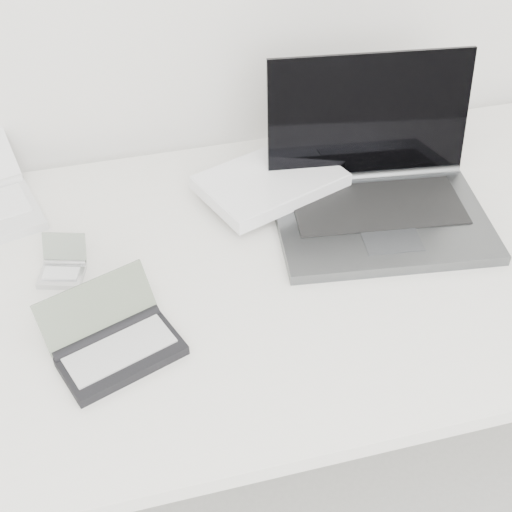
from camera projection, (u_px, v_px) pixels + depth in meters
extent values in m
cube|color=white|center=(266.00, 270.00, 1.29)|extent=(1.60, 0.80, 0.03)
cylinder|color=silver|center=(498.00, 235.00, 1.93)|extent=(0.04, 0.04, 0.70)
cube|color=#505255|center=(382.00, 223.00, 1.35)|extent=(0.43, 0.32, 0.02)
cube|color=black|center=(378.00, 206.00, 1.37)|extent=(0.34, 0.19, 0.00)
cube|color=black|center=(369.00, 117.00, 1.38)|extent=(0.40, 0.10, 0.25)
cylinder|color=#505255|center=(365.00, 177.00, 1.44)|extent=(0.39, 0.07, 0.02)
cube|color=#3D3F42|center=(392.00, 240.00, 1.30)|extent=(0.11, 0.08, 0.00)
cube|color=white|center=(271.00, 181.00, 1.41)|extent=(0.31, 0.26, 0.03)
cube|color=white|center=(271.00, 175.00, 1.40)|extent=(0.31, 0.25, 0.00)
cube|color=silver|center=(62.00, 276.00, 1.25)|extent=(0.09, 0.08, 0.01)
cube|color=silver|center=(61.00, 273.00, 1.24)|extent=(0.07, 0.05, 0.00)
cube|color=gray|center=(64.00, 247.00, 1.26)|extent=(0.08, 0.05, 0.05)
cylinder|color=silver|center=(65.00, 263.00, 1.27)|extent=(0.07, 0.03, 0.01)
cube|color=black|center=(122.00, 356.00, 1.11)|extent=(0.21, 0.16, 0.02)
cube|color=#A2A2A2|center=(120.00, 350.00, 1.11)|extent=(0.18, 0.12, 0.00)
cube|color=#616B58|center=(97.00, 307.00, 1.13)|extent=(0.19, 0.11, 0.08)
cylinder|color=black|center=(107.00, 333.00, 1.13)|extent=(0.18, 0.08, 0.02)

